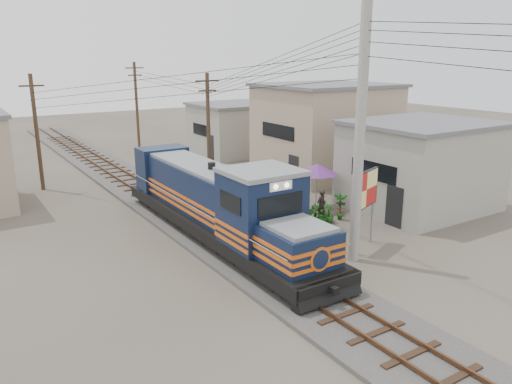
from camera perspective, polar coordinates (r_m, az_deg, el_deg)
ground at (r=19.13m, az=2.22°, el=-9.45°), size 120.00×120.00×0.00m
ballast at (r=27.37m, az=-9.81°, el=-1.75°), size 3.60×70.00×0.16m
track at (r=27.32m, az=-9.83°, el=-1.39°), size 1.15×70.00×0.12m
locomotive at (r=22.09m, az=-4.31°, el=-1.43°), size 2.79×15.19×3.76m
utility_pole_main at (r=19.46m, az=11.77°, el=6.11°), size 0.40×0.40×10.00m
wooden_pole_mid at (r=32.01m, az=-5.47°, el=7.48°), size 1.60×0.24×7.00m
wooden_pole_far at (r=44.92m, az=-13.48°, el=9.71°), size 1.60×0.24×7.50m
wooden_pole_left at (r=32.89m, az=-23.79°, el=6.47°), size 1.60×0.24×7.00m
power_lines at (r=24.76m, az=-9.51°, el=14.09°), size 9.65×19.00×3.30m
shophouse_front at (r=28.10m, az=18.27°, el=2.94°), size 7.35×6.30×4.70m
shophouse_mid at (r=34.88m, az=7.95°, el=7.11°), size 8.40×7.35×6.20m
shophouse_back at (r=42.27m, az=-2.55°, el=7.29°), size 6.30×6.30×4.20m
billboard at (r=21.40m, az=12.40°, el=0.04°), size 2.09×0.90×3.39m
market_umbrella at (r=26.74m, az=6.99°, el=2.62°), size 2.67×2.67×2.48m
vendor at (r=25.21m, az=7.45°, el=-1.49°), size 0.62×0.46×1.54m
plant_nursery at (r=24.90m, az=6.34°, el=-2.40°), size 3.31×2.15×1.06m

